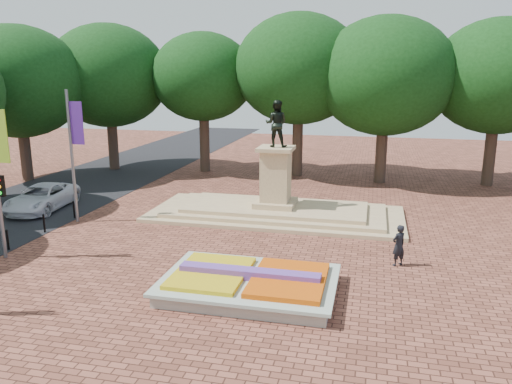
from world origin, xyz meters
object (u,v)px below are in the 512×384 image
(monument, at_px, (275,201))
(pedestrian, at_px, (399,245))
(flower_bed, at_px, (250,283))
(van, at_px, (42,198))

(monument, relative_size, pedestrian, 7.93)
(pedestrian, bearing_deg, flower_bed, -3.54)
(monument, height_order, van, monument)
(flower_bed, height_order, van, van)
(monument, height_order, pedestrian, monument)
(flower_bed, distance_m, monument, 10.07)
(flower_bed, relative_size, van, 1.19)
(van, bearing_deg, monument, 1.86)
(pedestrian, bearing_deg, monument, -83.50)
(flower_bed, xyz_separation_m, monument, (-1.03, 10.00, 0.50))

